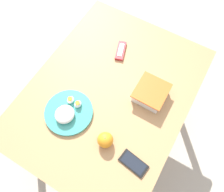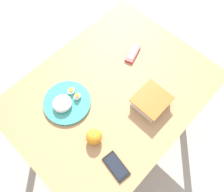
{
  "view_description": "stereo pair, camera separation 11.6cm",
  "coord_description": "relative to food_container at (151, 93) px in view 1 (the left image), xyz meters",
  "views": [
    {
      "loc": [
        0.45,
        0.28,
        1.84
      ],
      "look_at": [
        0.03,
        0.03,
        0.76
      ],
      "focal_mm": 35.0,
      "sensor_mm": 36.0,
      "label": 1
    },
    {
      "loc": [
        0.38,
        0.37,
        1.84
      ],
      "look_at": [
        0.03,
        0.03,
        0.76
      ],
      "focal_mm": 35.0,
      "sensor_mm": 36.0,
      "label": 2
    }
  ],
  "objects": [
    {
      "name": "cell_phone",
      "position": [
        0.37,
        0.09,
        -0.03
      ],
      "size": [
        0.09,
        0.15,
        0.01
      ],
      "color": "black",
      "rests_on": "table"
    },
    {
      "name": "rice_plate",
      "position": [
        0.31,
        -0.33,
        -0.01
      ],
      "size": [
        0.26,
        0.26,
        0.07
      ],
      "color": "teal",
      "rests_on": "table"
    },
    {
      "name": "orange_fruit",
      "position": [
        0.35,
        -0.08,
        0.01
      ],
      "size": [
        0.08,
        0.08,
        0.08
      ],
      "color": "orange",
      "rests_on": "table"
    },
    {
      "name": "ground_plane",
      "position": [
        0.09,
        -0.21,
        -0.76
      ],
      "size": [
        10.0,
        10.0,
        0.0
      ],
      "primitive_type": "plane",
      "color": "#B2A899"
    },
    {
      "name": "candy_bar",
      "position": [
        -0.18,
        -0.29,
        -0.02
      ],
      "size": [
        0.14,
        0.09,
        0.02
      ],
      "color": "#B7282D",
      "rests_on": "table"
    },
    {
      "name": "food_container",
      "position": [
        0.0,
        0.0,
        0.0
      ],
      "size": [
        0.17,
        0.17,
        0.07
      ],
      "color": "white",
      "rests_on": "table"
    },
    {
      "name": "table",
      "position": [
        0.09,
        -0.21,
        -0.14
      ],
      "size": [
        1.13,
        0.86,
        0.73
      ],
      "color": "#AD7F51",
      "rests_on": "ground_plane"
    }
  ]
}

